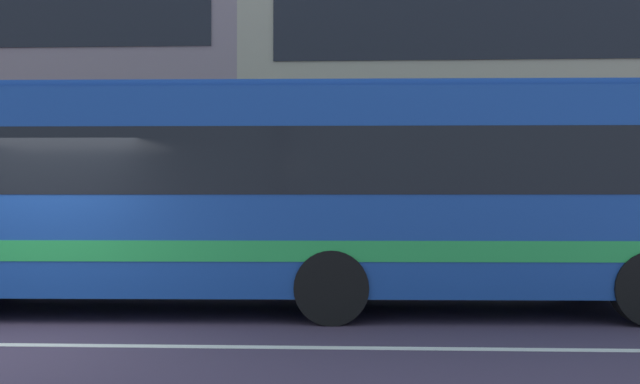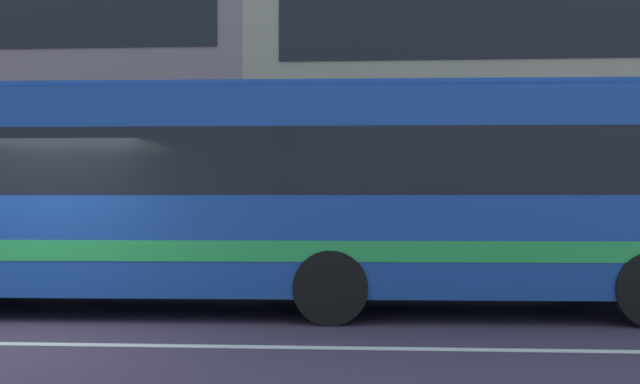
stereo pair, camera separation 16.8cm
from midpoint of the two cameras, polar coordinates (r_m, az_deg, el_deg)
hedge_row_far at (r=15.09m, az=-14.68°, el=-5.11°), size 20.97×1.10×0.92m
transit_bus at (r=10.50m, az=-3.55°, el=0.24°), size 11.98×2.82×3.31m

